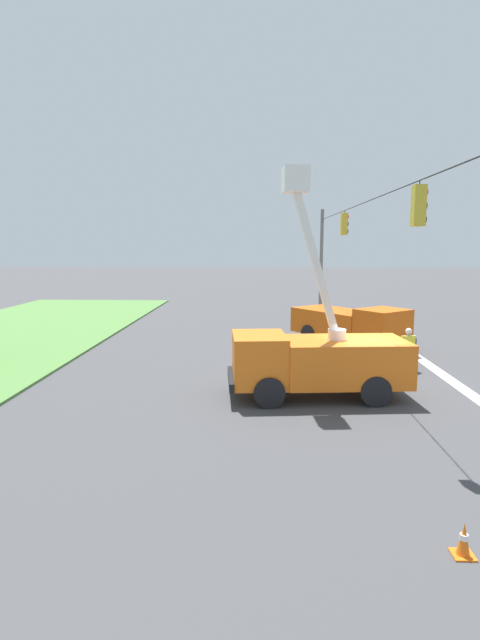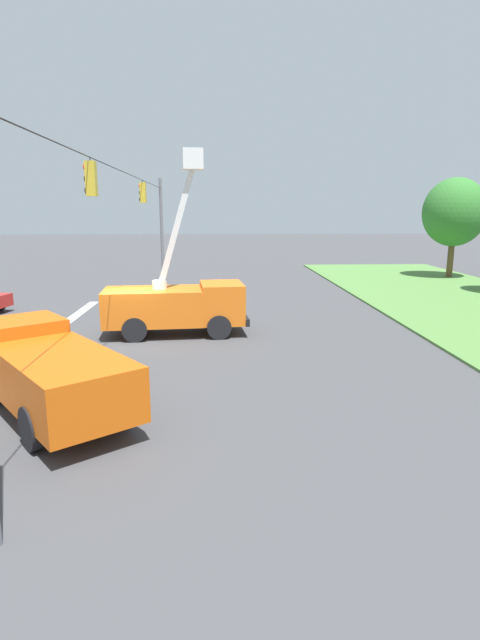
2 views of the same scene
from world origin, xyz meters
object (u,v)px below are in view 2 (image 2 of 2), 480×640
object	(u,v)px
road_worker	(48,333)
utility_truck_support_near	(47,369)
tree_far_west	(455,212)
traffic_cone_mid_left	(164,295)
utility_truck_bucket_lift	(177,301)

from	to	relation	value
road_worker	utility_truck_support_near	bearing A→B (deg)	17.67
tree_far_west	utility_truck_support_near	distance (m)	34.63
tree_far_west	traffic_cone_mid_left	bearing A→B (deg)	-67.87
utility_truck_bucket_lift	road_worker	xyz separation A→B (m)	(3.71, -4.16, -0.42)
road_worker	traffic_cone_mid_left	xyz separation A→B (m)	(-12.44, 2.71, -0.73)
road_worker	traffic_cone_mid_left	world-z (taller)	road_worker
traffic_cone_mid_left	road_worker	bearing A→B (deg)	-12.29
tree_far_west	road_worker	bearing A→B (deg)	-48.79
tree_far_west	traffic_cone_mid_left	world-z (taller)	tree_far_west
utility_truck_bucket_lift	utility_truck_support_near	bearing A→B (deg)	-17.67
utility_truck_bucket_lift	traffic_cone_mid_left	size ratio (longest dim) A/B	13.02
road_worker	traffic_cone_mid_left	distance (m)	12.76
utility_truck_bucket_lift	utility_truck_support_near	xyz separation A→B (m)	(8.39, -2.67, -0.25)
traffic_cone_mid_left	utility_truck_support_near	bearing A→B (deg)	-4.08
tree_far_west	traffic_cone_mid_left	size ratio (longest dim) A/B	13.25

